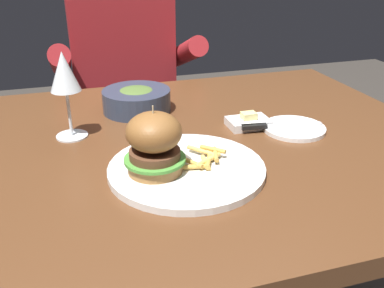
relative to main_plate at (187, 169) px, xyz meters
The scene contains 10 objects.
dining_table 0.18m from the main_plate, 65.85° to the left, with size 1.15×0.92×0.74m.
main_plate is the anchor object (origin of this frame).
burger_sandwich 0.09m from the main_plate, behind, with size 0.12×0.12×0.13m.
fries_pile 0.04m from the main_plate, ahead, with size 0.12×0.10×0.02m.
wine_glass 0.34m from the main_plate, 130.55° to the left, with size 0.07×0.07×0.20m.
bread_plate 0.33m from the main_plate, 22.21° to the left, with size 0.15×0.15×0.01m, color white.
table_knife 0.28m from the main_plate, 26.98° to the left, with size 0.20×0.04×0.01m.
butter_dish 0.27m from the main_plate, 40.37° to the left, with size 0.10×0.07×0.04m.
soup_bowl 0.36m from the main_plate, 94.86° to the left, with size 0.18×0.18×0.06m.
diner_person 0.89m from the main_plate, 89.49° to the left, with size 0.51×0.36×1.18m.
Camera 1 is at (-0.26, -0.84, 1.14)m, focal length 40.00 mm.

